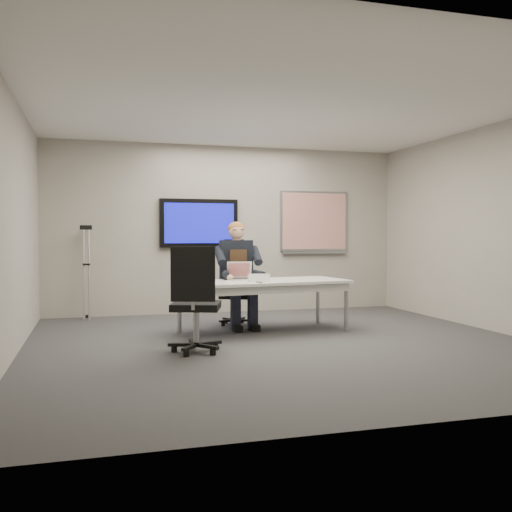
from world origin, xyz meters
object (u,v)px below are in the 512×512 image
object	(u,v)px
seated_person	(239,285)
office_chair_near	(196,320)
laptop	(241,275)
conference_table	(263,286)
office_chair_far	(236,304)

from	to	relation	value
seated_person	office_chair_near	bearing A→B (deg)	-112.30
laptop	conference_table	bearing A→B (deg)	-38.22
laptop	office_chair_far	bearing A→B (deg)	88.87
conference_table	office_chair_far	xyz separation A→B (m)	(-0.19, 0.73, -0.31)
office_chair_near	seated_person	bearing A→B (deg)	-102.06
office_chair_near	laptop	xyz separation A→B (m)	(0.86, 1.37, 0.39)
office_chair_near	laptop	size ratio (longest dim) A/B	3.23
office_chair_near	laptop	bearing A→B (deg)	-104.93
conference_table	office_chair_near	distance (m)	1.61
seated_person	laptop	size ratio (longest dim) A/B	4.10
office_chair_near	office_chair_far	bearing A→B (deg)	-98.98
office_chair_far	conference_table	bearing A→B (deg)	-51.47
conference_table	seated_person	distance (m)	0.52
office_chair_far	laptop	size ratio (longest dim) A/B	2.66
office_chair_far	office_chair_near	bearing A→B (deg)	-92.64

